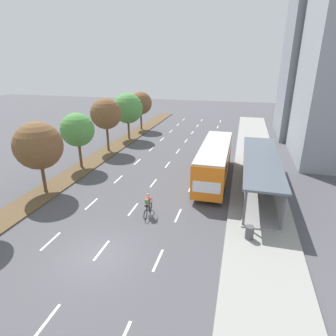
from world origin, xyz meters
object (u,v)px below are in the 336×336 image
at_px(bus, 215,159).
at_px(median_tree_third, 77,130).
at_px(cyclist, 148,206).
at_px(bus_shelter, 264,171).
at_px(median_tree_second, 38,146).
at_px(median_tree_farthest, 141,103).
at_px(median_tree_fourth, 106,114).
at_px(trash_bin, 249,232).
at_px(median_tree_fifth, 128,108).

bearing_deg(bus, median_tree_third, -178.45).
bearing_deg(median_tree_third, cyclist, -37.36).
height_order(bus_shelter, cyclist, bus_shelter).
height_order(median_tree_second, median_tree_third, median_tree_second).
bearing_deg(median_tree_farthest, bus, -52.57).
bearing_deg(bus_shelter, cyclist, -141.86).
relative_size(bus, median_tree_fourth, 1.77).
height_order(median_tree_third, median_tree_fourth, median_tree_fourth).
height_order(median_tree_second, median_tree_farthest, median_tree_farthest).
relative_size(bus_shelter, median_tree_farthest, 2.27).
relative_size(cyclist, median_tree_fourth, 0.29).
relative_size(cyclist, median_tree_third, 0.32).
bearing_deg(median_tree_third, median_tree_second, -88.20).
bearing_deg(bus, median_tree_fourth, 157.29).
relative_size(bus_shelter, median_tree_fourth, 2.12).
relative_size(cyclist, trash_bin, 2.14).
relative_size(median_tree_fourth, median_tree_farthest, 1.07).
bearing_deg(cyclist, median_tree_second, 171.29).
height_order(bus, median_tree_fourth, median_tree_fourth).
height_order(bus, median_tree_third, median_tree_third).
relative_size(bus_shelter, median_tree_third, 2.40).
height_order(median_tree_second, median_tree_fourth, median_tree_fourth).
distance_m(median_tree_fifth, trash_bin, 27.04).
relative_size(cyclist, median_tree_fifth, 0.29).
relative_size(median_tree_fourth, trash_bin, 7.51).
relative_size(median_tree_second, median_tree_fourth, 0.93).
relative_size(bus, median_tree_second, 1.90).
xyz_separation_m(bus_shelter, bus, (-4.28, 1.54, 0.20)).
height_order(median_tree_fourth, median_tree_farthest, median_tree_fourth).
bearing_deg(median_tree_fourth, median_tree_second, -89.85).
distance_m(bus_shelter, median_tree_fourth, 19.52).
height_order(median_tree_third, median_tree_farthest, median_tree_farthest).
distance_m(cyclist, median_tree_farthest, 27.82).
distance_m(median_tree_third, median_tree_fourth, 6.11).
height_order(median_tree_fifth, median_tree_farthest, median_tree_fifth).
distance_m(median_tree_fifth, median_tree_farthest, 6.09).
distance_m(bus, median_tree_second, 15.19).
height_order(cyclist, median_tree_fourth, median_tree_fourth).
height_order(bus_shelter, median_tree_farthest, median_tree_farthest).
distance_m(median_tree_second, median_tree_fourth, 12.17).
xyz_separation_m(cyclist, median_tree_fourth, (-9.75, 13.65, 3.86)).
distance_m(bus_shelter, trash_bin, 7.89).
xyz_separation_m(cyclist, trash_bin, (7.08, -1.31, -0.22)).
xyz_separation_m(cyclist, median_tree_farthest, (-9.79, 25.80, 3.50)).
height_order(bus, median_tree_second, median_tree_second).
bearing_deg(bus, bus_shelter, -19.75).
relative_size(bus_shelter, bus, 1.20).
xyz_separation_m(bus, median_tree_second, (-13.60, -6.45, 2.05)).
distance_m(bus_shelter, median_tree_third, 18.24).
bearing_deg(median_tree_third, median_tree_farthest, 89.62).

